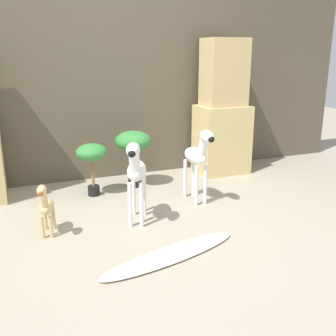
{
  "coord_description": "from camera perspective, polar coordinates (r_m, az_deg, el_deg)",
  "views": [
    {
      "loc": [
        -0.96,
        -2.68,
        1.4
      ],
      "look_at": [
        0.31,
        0.48,
        0.41
      ],
      "focal_mm": 42.0,
      "sensor_mm": 36.0,
      "label": 1
    }
  ],
  "objects": [
    {
      "name": "wall_back",
      "position": [
        4.52,
        -9.83,
        12.26
      ],
      "size": [
        6.4,
        0.08,
        2.2
      ],
      "color": "brown",
      "rests_on": "ground_plane"
    },
    {
      "name": "zebra_right",
      "position": [
        3.73,
        4.39,
        1.87
      ],
      "size": [
        0.16,
        0.51,
        0.75
      ],
      "color": "white",
      "rests_on": "ground_plane"
    },
    {
      "name": "ground_plane",
      "position": [
        3.17,
        -1.99,
        -9.96
      ],
      "size": [
        14.0,
        14.0,
        0.0
      ],
      "primitive_type": "plane",
      "color": "#9E937F"
    },
    {
      "name": "potted_palm_back",
      "position": [
        4.19,
        -5.06,
        3.56
      ],
      "size": [
        0.39,
        0.39,
        0.61
      ],
      "color": "black",
      "rests_on": "ground_plane"
    },
    {
      "name": "zebra_left",
      "position": [
        3.25,
        -4.68,
        -0.32
      ],
      "size": [
        0.32,
        0.51,
        0.75
      ],
      "color": "white",
      "rests_on": "ground_plane"
    },
    {
      "name": "surfboard",
      "position": [
        2.88,
        0.29,
        -12.47
      ],
      "size": [
        1.18,
        0.52,
        0.08
      ],
      "color": "silver",
      "rests_on": "ground_plane"
    },
    {
      "name": "rock_pillar_right",
      "position": [
        4.74,
        7.92,
        7.65
      ],
      "size": [
        0.59,
        0.45,
        1.57
      ],
      "color": "#D1B775",
      "rests_on": "ground_plane"
    },
    {
      "name": "giraffe_figurine",
      "position": [
        3.23,
        -17.32,
        -5.17
      ],
      "size": [
        0.16,
        0.35,
        0.46
      ],
      "color": "tan",
      "rests_on": "ground_plane"
    },
    {
      "name": "potted_palm_front",
      "position": [
        3.99,
        -11.0,
        1.78
      ],
      "size": [
        0.31,
        0.31,
        0.54
      ],
      "color": "black",
      "rests_on": "ground_plane"
    }
  ]
}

